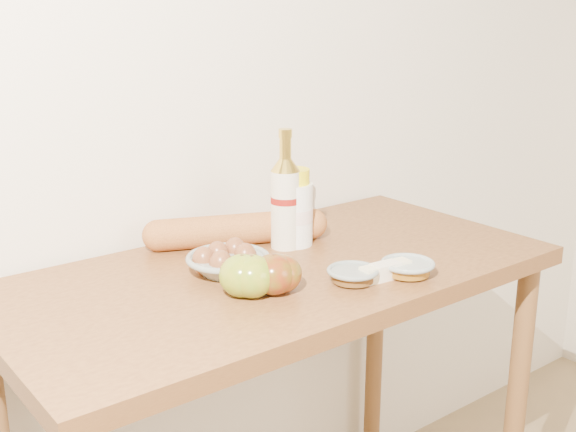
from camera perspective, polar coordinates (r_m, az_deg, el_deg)
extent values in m
cube|color=white|center=(1.73, -7.47, 11.61)|extent=(3.50, 0.02, 2.60)
cube|color=brown|center=(1.56, -0.68, -4.71)|extent=(1.20, 0.60, 0.04)
cylinder|color=brown|center=(1.97, 17.46, -15.33)|extent=(0.05, 0.05, 0.86)
cylinder|color=brown|center=(2.24, 6.85, -10.51)|extent=(0.05, 0.05, 0.86)
cylinder|color=#ECE3C8|center=(1.64, -0.21, 0.52)|extent=(0.08, 0.08, 0.18)
cylinder|color=maroon|center=(1.64, -0.21, 1.32)|extent=(0.08, 0.08, 0.02)
cone|color=gold|center=(1.62, -0.21, 4.08)|extent=(0.08, 0.08, 0.03)
cylinder|color=gold|center=(1.61, -0.21, 5.40)|extent=(0.03, 0.03, 0.05)
cylinder|color=gold|center=(1.61, -0.22, 6.56)|extent=(0.04, 0.04, 0.02)
cylinder|color=white|center=(1.67, 0.43, 0.16)|extent=(0.11, 0.11, 0.15)
cylinder|color=#FADAD1|center=(1.67, 0.43, 0.16)|extent=(0.11, 0.11, 0.03)
cylinder|color=#FFEC0D|center=(1.65, 0.43, 3.16)|extent=(0.09, 0.09, 0.03)
torus|color=gray|center=(1.50, -4.77, -3.31)|extent=(0.20, 0.20, 0.01)
ellipsoid|color=brown|center=(1.47, -5.31, -3.88)|extent=(0.06, 0.06, 0.06)
ellipsoid|color=brown|center=(1.51, -3.38, -3.27)|extent=(0.06, 0.06, 0.06)
ellipsoid|color=brown|center=(1.53, -5.57, -3.11)|extent=(0.06, 0.06, 0.06)
ellipsoid|color=brown|center=(1.50, -6.67, -3.55)|extent=(0.06, 0.06, 0.06)
ellipsoid|color=brown|center=(1.55, -4.20, -2.80)|extent=(0.06, 0.06, 0.06)
cylinder|color=#C97C3D|center=(1.68, -4.04, -1.06)|extent=(0.36, 0.21, 0.07)
sphere|color=#C97C3D|center=(1.66, -10.22, -1.53)|extent=(0.10, 0.10, 0.07)
sphere|color=#C97C3D|center=(1.72, 1.91, -0.60)|extent=(0.10, 0.10, 0.07)
ellipsoid|color=#A49520|center=(1.38, -2.86, -4.78)|extent=(0.11, 0.11, 0.08)
cylinder|color=#52361B|center=(1.37, -2.88, -3.41)|extent=(0.01, 0.01, 0.01)
ellipsoid|color=maroon|center=(1.39, -1.14, -4.63)|extent=(0.11, 0.11, 0.08)
cylinder|color=#4D2F19|center=(1.38, -1.15, -3.32)|extent=(0.01, 0.01, 0.01)
ellipsoid|color=#990811|center=(1.40, -0.55, -4.58)|extent=(0.09, 0.09, 0.08)
cylinder|color=#53331B|center=(1.39, -0.55, -3.35)|extent=(0.01, 0.01, 0.01)
torus|color=gray|center=(1.46, 5.15, -4.32)|extent=(0.12, 0.12, 0.01)
cylinder|color=brown|center=(1.46, 5.14, -4.72)|extent=(0.10, 0.10, 0.02)
torus|color=#93A19C|center=(1.51, 9.45, -3.71)|extent=(0.12, 0.12, 0.01)
cylinder|color=brown|center=(1.51, 9.43, -4.12)|extent=(0.10, 0.10, 0.02)
cube|color=#F4EBBD|center=(1.49, 7.71, -4.33)|extent=(0.12, 0.04, 0.03)
cube|color=#F1E6CC|center=(1.49, 7.71, -4.33)|extent=(0.06, 0.04, 0.03)
ellipsoid|color=#A49520|center=(1.39, -3.64, -4.72)|extent=(0.11, 0.11, 0.08)
cylinder|color=#52361B|center=(1.37, -3.66, -3.35)|extent=(0.01, 0.01, 0.01)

